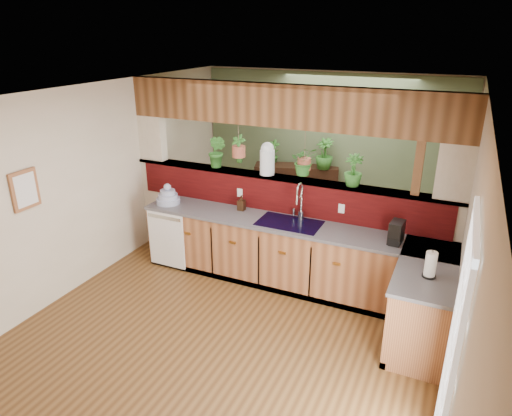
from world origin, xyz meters
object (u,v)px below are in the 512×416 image
at_px(faucet, 300,200).
at_px(soap_dispenser, 241,203).
at_px(shelving_console, 296,191).
at_px(paper_towel, 430,265).
at_px(dish_stack, 168,197).
at_px(coffee_maker, 396,233).
at_px(glass_jar, 267,158).

relative_size(faucet, soap_dispenser, 2.47).
bearing_deg(shelving_console, paper_towel, -67.17).
bearing_deg(faucet, soap_dispenser, 179.97).
xyz_separation_m(dish_stack, shelving_console, (1.11, 2.32, -0.49)).
xyz_separation_m(soap_dispenser, coffee_maker, (2.10, -0.19, 0.02)).
xyz_separation_m(faucet, soap_dispenser, (-0.84, 0.00, -0.18)).
relative_size(coffee_maker, glass_jar, 0.60).
xyz_separation_m(faucet, glass_jar, (-0.56, 0.22, 0.43)).
bearing_deg(glass_jar, soap_dispenser, -141.72).
bearing_deg(glass_jar, dish_stack, -162.62).
xyz_separation_m(glass_jar, shelving_console, (-0.25, 1.90, -1.11)).
bearing_deg(faucet, shelving_console, 110.76).
xyz_separation_m(paper_towel, glass_jar, (-2.25, 1.07, 0.58)).
height_order(faucet, coffee_maker, faucet).
xyz_separation_m(coffee_maker, shelving_console, (-2.06, 2.31, -0.52)).
xyz_separation_m(faucet, shelving_console, (-0.81, 2.12, -0.68)).
xyz_separation_m(soap_dispenser, glass_jar, (0.28, 0.22, 0.61)).
bearing_deg(soap_dispenser, shelving_console, 88.98).
distance_m(paper_towel, shelving_console, 3.92).
relative_size(faucet, dish_stack, 1.54).
relative_size(paper_towel, shelving_console, 0.20).
xyz_separation_m(soap_dispenser, shelving_console, (0.04, 2.12, -0.51)).
height_order(soap_dispenser, paper_towel, paper_towel).
relative_size(dish_stack, shelving_console, 0.23).
bearing_deg(dish_stack, paper_towel, -10.18).
bearing_deg(paper_towel, dish_stack, 169.82).
height_order(dish_stack, shelving_console, dish_stack).
bearing_deg(paper_towel, shelving_console, 130.01).
relative_size(dish_stack, paper_towel, 1.15).
distance_m(soap_dispenser, shelving_console, 2.18).
bearing_deg(glass_jar, shelving_console, 97.39).
relative_size(soap_dispenser, shelving_console, 0.15).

